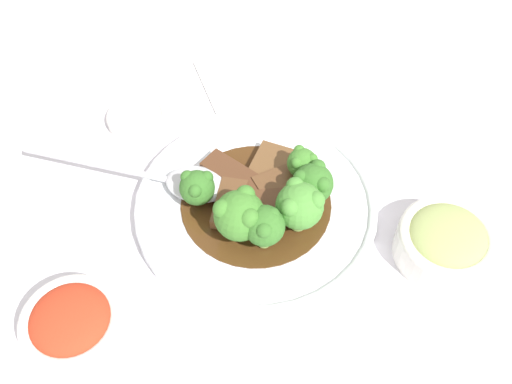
{
  "coord_description": "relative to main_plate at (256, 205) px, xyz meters",
  "views": [
    {
      "loc": [
        -0.36,
        0.12,
        0.53
      ],
      "look_at": [
        0.0,
        0.0,
        0.03
      ],
      "focal_mm": 42.0,
      "sensor_mm": 36.0,
      "label": 1
    }
  ],
  "objects": [
    {
      "name": "ground_plane",
      "position": [
        0.0,
        0.0,
        -0.01
      ],
      "size": [
        4.0,
        4.0,
        0.0
      ],
      "primitive_type": "plane",
      "color": "silver"
    },
    {
      "name": "main_plate",
      "position": [
        0.0,
        0.0,
        0.0
      ],
      "size": [
        0.26,
        0.26,
        0.02
      ],
      "color": "white",
      "rests_on": "ground_plane"
    },
    {
      "name": "beef_strip_0",
      "position": [
        0.04,
        0.01,
        0.01
      ],
      "size": [
        0.08,
        0.07,
        0.01
      ],
      "color": "#56331E",
      "rests_on": "main_plate"
    },
    {
      "name": "beef_strip_1",
      "position": [
        0.04,
        -0.03,
        0.01
      ],
      "size": [
        0.07,
        0.06,
        0.01
      ],
      "color": "brown",
      "rests_on": "main_plate"
    },
    {
      "name": "beef_strip_2",
      "position": [
        -0.0,
        0.03,
        0.02
      ],
      "size": [
        0.07,
        0.05,
        0.01
      ],
      "color": "brown",
      "rests_on": "main_plate"
    },
    {
      "name": "beef_strip_3",
      "position": [
        0.01,
        -0.03,
        0.02
      ],
      "size": [
        0.05,
        0.06,
        0.01
      ],
      "color": "brown",
      "rests_on": "main_plate"
    },
    {
      "name": "beef_strip_4",
      "position": [
        -0.02,
        -0.02,
        0.02
      ],
      "size": [
        0.04,
        0.05,
        0.01
      ],
      "color": "#56331E",
      "rests_on": "main_plate"
    },
    {
      "name": "broccoli_floret_0",
      "position": [
        -0.04,
        -0.03,
        0.04
      ],
      "size": [
        0.05,
        0.05,
        0.06
      ],
      "color": "#8EB756",
      "rests_on": "main_plate"
    },
    {
      "name": "broccoli_floret_1",
      "position": [
        -0.05,
        0.01,
        0.04
      ],
      "size": [
        0.04,
        0.04,
        0.05
      ],
      "color": "#8EB756",
      "rests_on": "main_plate"
    },
    {
      "name": "broccoli_floret_2",
      "position": [
        -0.02,
        -0.06,
        0.04
      ],
      "size": [
        0.04,
        0.04,
        0.05
      ],
      "color": "#7FA84C",
      "rests_on": "main_plate"
    },
    {
      "name": "broccoli_floret_3",
      "position": [
        0.01,
        -0.06,
        0.04
      ],
      "size": [
        0.03,
        0.03,
        0.04
      ],
      "color": "#8EB756",
      "rests_on": "main_plate"
    },
    {
      "name": "broccoli_floret_4",
      "position": [
        0.02,
        0.06,
        0.03
      ],
      "size": [
        0.04,
        0.04,
        0.04
      ],
      "color": "#7FA84C",
      "rests_on": "main_plate"
    },
    {
      "name": "broccoli_floret_5",
      "position": [
        -0.03,
        0.03,
        0.04
      ],
      "size": [
        0.05,
        0.05,
        0.06
      ],
      "color": "#8EB756",
      "rests_on": "main_plate"
    },
    {
      "name": "serving_spoon",
      "position": [
        0.05,
        0.07,
        0.02
      ],
      "size": [
        0.15,
        0.22,
        0.01
      ],
      "color": "silver",
      "rests_on": "main_plate"
    },
    {
      "name": "side_bowl_kimchi",
      "position": [
        -0.09,
        0.2,
        0.02
      ],
      "size": [
        0.09,
        0.09,
        0.05
      ],
      "color": "white",
      "rests_on": "ground_plane"
    },
    {
      "name": "side_bowl_appetizer",
      "position": [
        -0.11,
        -0.17,
        0.01
      ],
      "size": [
        0.1,
        0.1,
        0.05
      ],
      "color": "white",
      "rests_on": "ground_plane"
    },
    {
      "name": "sauce_dish",
      "position": [
        0.17,
        0.1,
        -0.0
      ],
      "size": [
        0.07,
        0.07,
        0.01
      ],
      "color": "white",
      "rests_on": "ground_plane"
    },
    {
      "name": "paper_napkin",
      "position": [
        0.2,
        -0.05,
        -0.01
      ],
      "size": [
        0.11,
        0.11,
        0.01
      ],
      "color": "silver",
      "rests_on": "ground_plane"
    }
  ]
}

